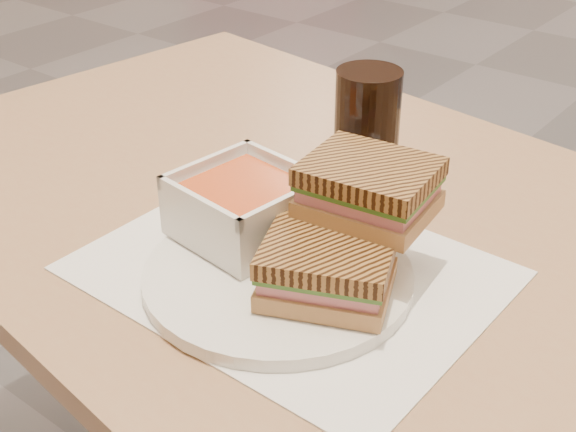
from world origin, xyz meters
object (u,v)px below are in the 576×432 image
Objects in this scene: plate at (278,276)px; cola_glass at (366,137)px; panini_lower at (327,268)px; soup_bowl at (245,208)px; main_table at (331,303)px.

plate is 1.69× the size of cola_glass.
plate is 1.81× the size of panini_lower.
cola_glass is at bearing 76.37° from soup_bowl.
main_table is 0.22m from panini_lower.
plate reaches higher than main_table.
soup_bowl is at bearing -112.67° from main_table.
cola_glass is (-0.00, 0.06, 0.19)m from main_table.
panini_lower is 0.94× the size of cola_glass.
cola_glass reaches higher than panini_lower.
soup_bowl is 0.88× the size of cola_glass.
panini_lower is (0.13, -0.03, -0.00)m from soup_bowl.
cola_glass reaches higher than main_table.
cola_glass is (-0.09, 0.19, 0.03)m from panini_lower.
main_table is 0.19m from soup_bowl.
plate is at bearing 179.28° from panini_lower.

